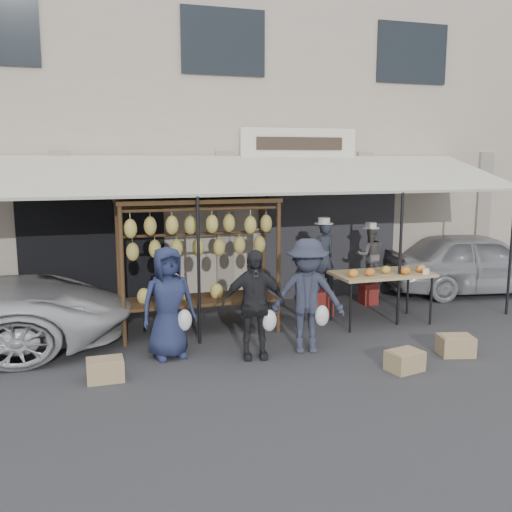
{
  "coord_description": "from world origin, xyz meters",
  "views": [
    {
      "loc": [
        -2.68,
        -7.29,
        2.86
      ],
      "look_at": [
        -0.0,
        1.4,
        1.3
      ],
      "focal_mm": 40.0,
      "sensor_mm": 36.0,
      "label": 1
    }
  ],
  "objects_px": {
    "customer_right": "(307,296)",
    "crate_near_a": "(405,361)",
    "vendor_left": "(323,256)",
    "banana_rack": "(199,239)",
    "crate_near_b": "(456,345)",
    "customer_left": "(168,303)",
    "customer_mid": "(254,304)",
    "crate_far": "(105,370)",
    "vendor_right": "(370,255)",
    "produce_table": "(383,275)",
    "sedan": "(477,262)"
  },
  "relations": [
    {
      "from": "customer_right",
      "to": "crate_near_a",
      "type": "height_order",
      "value": "customer_right"
    },
    {
      "from": "customer_mid",
      "to": "produce_table",
      "type": "bearing_deg",
      "value": 30.44
    },
    {
      "from": "sedan",
      "to": "customer_mid",
      "type": "bearing_deg",
      "value": 122.26
    },
    {
      "from": "banana_rack",
      "to": "vendor_right",
      "type": "bearing_deg",
      "value": 13.92
    },
    {
      "from": "vendor_left",
      "to": "vendor_right",
      "type": "height_order",
      "value": "vendor_left"
    },
    {
      "from": "vendor_left",
      "to": "produce_table",
      "type": "bearing_deg",
      "value": 122.81
    },
    {
      "from": "customer_left",
      "to": "crate_near_b",
      "type": "relative_size",
      "value": 3.37
    },
    {
      "from": "crate_far",
      "to": "crate_near_b",
      "type": "bearing_deg",
      "value": -5.94
    },
    {
      "from": "banana_rack",
      "to": "customer_right",
      "type": "xyz_separation_m",
      "value": [
        1.34,
        -1.39,
        -0.71
      ]
    },
    {
      "from": "banana_rack",
      "to": "vendor_right",
      "type": "relative_size",
      "value": 2.29
    },
    {
      "from": "crate_near_a",
      "to": "crate_far",
      "type": "relative_size",
      "value": 0.98
    },
    {
      "from": "vendor_right",
      "to": "customer_mid",
      "type": "xyz_separation_m",
      "value": [
        -3.08,
        -2.3,
        -0.19
      ]
    },
    {
      "from": "vendor_left",
      "to": "customer_right",
      "type": "distance_m",
      "value": 2.12
    },
    {
      "from": "banana_rack",
      "to": "crate_near_b",
      "type": "relative_size",
      "value": 5.39
    },
    {
      "from": "crate_near_b",
      "to": "crate_far",
      "type": "bearing_deg",
      "value": 174.06
    },
    {
      "from": "customer_right",
      "to": "crate_near_b",
      "type": "height_order",
      "value": "customer_right"
    },
    {
      "from": "produce_table",
      "to": "customer_mid",
      "type": "xyz_separation_m",
      "value": [
        -2.65,
        -1.02,
        -0.07
      ]
    },
    {
      "from": "customer_left",
      "to": "customer_right",
      "type": "xyz_separation_m",
      "value": [
        2.0,
        -0.37,
        0.04
      ]
    },
    {
      "from": "crate_far",
      "to": "sedan",
      "type": "distance_m",
      "value": 8.32
    },
    {
      "from": "sedan",
      "to": "banana_rack",
      "type": "bearing_deg",
      "value": 108.64
    },
    {
      "from": "customer_right",
      "to": "crate_near_a",
      "type": "xyz_separation_m",
      "value": [
        0.99,
        -1.12,
        -0.72
      ]
    },
    {
      "from": "sedan",
      "to": "crate_near_a",
      "type": "bearing_deg",
      "value": 141.31
    },
    {
      "from": "vendor_right",
      "to": "customer_left",
      "type": "xyz_separation_m",
      "value": [
        -4.25,
        -1.92,
        -0.17
      ]
    },
    {
      "from": "produce_table",
      "to": "vendor_right",
      "type": "bearing_deg",
      "value": 71.32
    },
    {
      "from": "customer_mid",
      "to": "sedan",
      "type": "height_order",
      "value": "customer_mid"
    },
    {
      "from": "crate_near_a",
      "to": "crate_near_b",
      "type": "bearing_deg",
      "value": 17.26
    },
    {
      "from": "crate_near_b",
      "to": "vendor_right",
      "type": "bearing_deg",
      "value": 86.09
    },
    {
      "from": "produce_table",
      "to": "crate_far",
      "type": "xyz_separation_m",
      "value": [
        -4.76,
        -1.28,
        -0.73
      ]
    },
    {
      "from": "crate_far",
      "to": "produce_table",
      "type": "bearing_deg",
      "value": 15.05
    },
    {
      "from": "produce_table",
      "to": "customer_right",
      "type": "height_order",
      "value": "customer_right"
    },
    {
      "from": "banana_rack",
      "to": "customer_mid",
      "type": "distance_m",
      "value": 1.68
    },
    {
      "from": "crate_near_a",
      "to": "crate_far",
      "type": "bearing_deg",
      "value": 167.84
    },
    {
      "from": "customer_left",
      "to": "customer_right",
      "type": "height_order",
      "value": "customer_right"
    },
    {
      "from": "vendor_left",
      "to": "customer_right",
      "type": "relative_size",
      "value": 0.74
    },
    {
      "from": "vendor_right",
      "to": "crate_far",
      "type": "xyz_separation_m",
      "value": [
        -5.19,
        -2.55,
        -0.85
      ]
    },
    {
      "from": "customer_mid",
      "to": "crate_far",
      "type": "relative_size",
      "value": 3.39
    },
    {
      "from": "produce_table",
      "to": "customer_left",
      "type": "relative_size",
      "value": 1.04
    },
    {
      "from": "banana_rack",
      "to": "crate_near_a",
      "type": "bearing_deg",
      "value": -47.2
    },
    {
      "from": "produce_table",
      "to": "sedan",
      "type": "height_order",
      "value": "sedan"
    },
    {
      "from": "produce_table",
      "to": "customer_right",
      "type": "bearing_deg",
      "value": -151.06
    },
    {
      "from": "vendor_right",
      "to": "crate_near_a",
      "type": "relative_size",
      "value": 2.48
    },
    {
      "from": "customer_mid",
      "to": "crate_near_b",
      "type": "bearing_deg",
      "value": -5.7
    },
    {
      "from": "banana_rack",
      "to": "sedan",
      "type": "height_order",
      "value": "banana_rack"
    },
    {
      "from": "crate_near_a",
      "to": "banana_rack",
      "type": "bearing_deg",
      "value": 132.8
    },
    {
      "from": "sedan",
      "to": "produce_table",
      "type": "bearing_deg",
      "value": 124.14
    },
    {
      "from": "produce_table",
      "to": "crate_near_a",
      "type": "distance_m",
      "value": 2.4
    },
    {
      "from": "customer_left",
      "to": "crate_near_a",
      "type": "bearing_deg",
      "value": -36.79
    },
    {
      "from": "customer_left",
      "to": "crate_far",
      "type": "bearing_deg",
      "value": -156.04
    },
    {
      "from": "banana_rack",
      "to": "sedan",
      "type": "relative_size",
      "value": 0.66
    },
    {
      "from": "produce_table",
      "to": "crate_near_a",
      "type": "bearing_deg",
      "value": -111.43
    }
  ]
}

